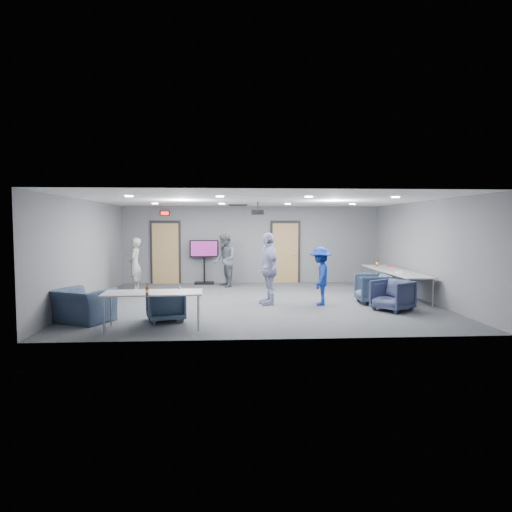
{
  "coord_description": "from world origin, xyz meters",
  "views": [
    {
      "loc": [
        -0.83,
        -12.05,
        2.07
      ],
      "look_at": [
        -0.06,
        0.38,
        1.2
      ],
      "focal_mm": 32.0,
      "sensor_mm": 36.0,
      "label": 1
    }
  ],
  "objects": [
    {
      "name": "person_c",
      "position": [
        0.21,
        -0.41,
        0.93
      ],
      "size": [
        0.67,
        1.16,
        1.86
      ],
      "primitive_type": "imported",
      "rotation": [
        0.0,
        0.0,
        -1.36
      ],
      "color": "#9FA8CD",
      "rests_on": "floor"
    },
    {
      "name": "wall_right",
      "position": [
        4.5,
        0.0,
        1.35
      ],
      "size": [
        0.02,
        8.0,
        2.7
      ],
      "primitive_type": "cube",
      "color": "slate",
      "rests_on": "floor"
    },
    {
      "name": "door_left",
      "position": [
        -3.0,
        3.95,
        1.07
      ],
      "size": [
        1.06,
        0.17,
        2.24
      ],
      "color": "black",
      "rests_on": "wall_back"
    },
    {
      "name": "chair_right_c",
      "position": [
        3.1,
        -1.47,
        0.37
      ],
      "size": [
        1.12,
        1.11,
        0.74
      ],
      "primitive_type": "imported",
      "rotation": [
        0.0,
        0.0,
        -0.97
      ],
      "color": "#323957",
      "rests_on": "floor"
    },
    {
      "name": "tv_stand",
      "position": [
        -1.65,
        3.75,
        0.86
      ],
      "size": [
        0.99,
        0.47,
        1.52
      ],
      "color": "black",
      "rests_on": "floor"
    },
    {
      "name": "person_b",
      "position": [
        -0.94,
        2.98,
        0.88
      ],
      "size": [
        0.88,
        1.01,
        1.77
      ],
      "primitive_type": "imported",
      "rotation": [
        0.0,
        0.0,
        -1.3
      ],
      "color": "slate",
      "rests_on": "floor"
    },
    {
      "name": "wall_front",
      "position": [
        0.0,
        -4.0,
        1.35
      ],
      "size": [
        9.0,
        0.02,
        2.7
      ],
      "primitive_type": "cube",
      "color": "slate",
      "rests_on": "floor"
    },
    {
      "name": "chair_right_b",
      "position": [
        2.96,
        -0.41,
        0.38
      ],
      "size": [
        0.88,
        0.86,
        0.77
      ],
      "primitive_type": "imported",
      "rotation": [
        0.0,
        0.0,
        -1.62
      ],
      "color": "#324156",
      "rests_on": "floor"
    },
    {
      "name": "table_right_a",
      "position": [
        4.0,
        1.76,
        0.69
      ],
      "size": [
        0.81,
        1.93,
        0.73
      ],
      "rotation": [
        0.0,
        0.0,
        1.57
      ],
      "color": "#AFB2B4",
      "rests_on": "floor"
    },
    {
      "name": "chair_front_b",
      "position": [
        -3.89,
        -2.33,
        0.35
      ],
      "size": [
        1.41,
        1.34,
        0.71
      ],
      "primitive_type": "imported",
      "rotation": [
        0.0,
        0.0,
        2.67
      ],
      "color": "#36455E",
      "rests_on": "floor"
    },
    {
      "name": "table_right_b",
      "position": [
        4.0,
        -0.14,
        0.69
      ],
      "size": [
        0.78,
        1.87,
        0.73
      ],
      "rotation": [
        0.0,
        0.0,
        1.57
      ],
      "color": "#AFB2B4",
      "rests_on": "floor"
    },
    {
      "name": "ceiling",
      "position": [
        0.0,
        0.0,
        2.7
      ],
      "size": [
        9.0,
        9.0,
        0.0
      ],
      "primitive_type": "plane",
      "rotation": [
        3.14,
        0.0,
        0.0
      ],
      "color": "white",
      "rests_on": "wall_back"
    },
    {
      "name": "floor",
      "position": [
        0.0,
        0.0,
        0.0
      ],
      "size": [
        9.0,
        9.0,
        0.0
      ],
      "primitive_type": "plane",
      "color": "#3D4045",
      "rests_on": "ground"
    },
    {
      "name": "bottle_right",
      "position": [
        3.91,
        2.13,
        0.84
      ],
      "size": [
        0.08,
        0.08,
        0.3
      ],
      "color": "#613810",
      "rests_on": "table_right_a"
    },
    {
      "name": "wrapper",
      "position": [
        3.91,
        0.25,
        0.75
      ],
      "size": [
        0.25,
        0.22,
        0.05
      ],
      "primitive_type": "cube",
      "rotation": [
        0.0,
        0.0,
        -0.42
      ],
      "color": "white",
      "rests_on": "table_right_b"
    },
    {
      "name": "wall_left",
      "position": [
        -4.5,
        0.0,
        1.35
      ],
      "size": [
        0.02,
        8.0,
        2.7
      ],
      "primitive_type": "cube",
      "color": "slate",
      "rests_on": "floor"
    },
    {
      "name": "exit_sign",
      "position": [
        -3.0,
        3.93,
        2.45
      ],
      "size": [
        0.32,
        0.08,
        0.16
      ],
      "color": "black",
      "rests_on": "wall_back"
    },
    {
      "name": "person_a",
      "position": [
        -3.71,
        2.21,
        0.82
      ],
      "size": [
        0.4,
        0.6,
        1.65
      ],
      "primitive_type": "imported",
      "rotation": [
        0.0,
        0.0,
        -1.58
      ],
      "color": "#A0A29F",
      "rests_on": "floor"
    },
    {
      "name": "door_right",
      "position": [
        1.2,
        3.95,
        1.07
      ],
      "size": [
        1.06,
        0.17,
        2.24
      ],
      "color": "black",
      "rests_on": "wall_back"
    },
    {
      "name": "bottle_front",
      "position": [
        -2.35,
        -3.43,
        0.82
      ],
      "size": [
        0.06,
        0.06,
        0.23
      ],
      "color": "#613810",
      "rests_on": "table_front_left"
    },
    {
      "name": "hvac_diffuser",
      "position": [
        -0.5,
        2.8,
        2.69
      ],
      "size": [
        0.6,
        0.6,
        0.03
      ],
      "primitive_type": "cube",
      "color": "black",
      "rests_on": "ceiling"
    },
    {
      "name": "chair_front_a",
      "position": [
        -2.17,
        -2.3,
        0.35
      ],
      "size": [
        0.94,
        0.95,
        0.71
      ],
      "primitive_type": "imported",
      "rotation": [
        0.0,
        0.0,
        3.41
      ],
      "color": "#384B62",
      "rests_on": "floor"
    },
    {
      "name": "person_d",
      "position": [
        1.53,
        -0.58,
        0.75
      ],
      "size": [
        0.79,
        1.08,
        1.49
      ],
      "primitive_type": "imported",
      "rotation": [
        0.0,
        0.0,
        -1.84
      ],
      "color": "navy",
      "rests_on": "floor"
    },
    {
      "name": "snack_box",
      "position": [
        4.25,
        1.91,
        0.75
      ],
      "size": [
        0.24,
        0.21,
        0.05
      ],
      "primitive_type": "cube",
      "rotation": [
        0.0,
        0.0,
        -0.41
      ],
      "color": "#CC3D33",
      "rests_on": "table_right_a"
    },
    {
      "name": "downlights",
      "position": [
        0.0,
        0.0,
        2.68
      ],
      "size": [
        6.18,
        3.78,
        0.02
      ],
      "color": "white",
      "rests_on": "ceiling"
    },
    {
      "name": "wall_back",
      "position": [
        0.0,
        4.0,
        1.35
      ],
      "size": [
        9.0,
        0.02,
        2.7
      ],
      "primitive_type": "cube",
      "color": "slate",
      "rests_on": "floor"
    },
    {
      "name": "projector",
      "position": [
        0.0,
        0.57,
        2.4
      ],
      "size": [
        0.37,
        0.35,
        0.36
      ],
      "rotation": [
        0.0,
        0.0,
        -0.15
      ],
      "color": "black",
      "rests_on": "ceiling"
    },
    {
      "name": "chair_right_a",
      "position": [
        3.35,
        1.17,
        0.31
      ],
      "size": [
        0.87,
        0.86,
        0.62
      ],
      "primitive_type": "imported",
      "rotation": [
        0.0,
        0.0,
        -1.93
      ],
      "color": "#384A62",
      "rests_on": "floor"
    },
    {
      "name": "table_front_left",
      "position": [
        -2.31,
        -3.0,
        0.69
      ],
      "size": [
        1.97,
        0.89,
        0.73
      ],
      "rotation": [
        0.0,
        0.0,
        0.04
      ],
      "color": "#AFB2B4",
      "rests_on": "floor"
    }
  ]
}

